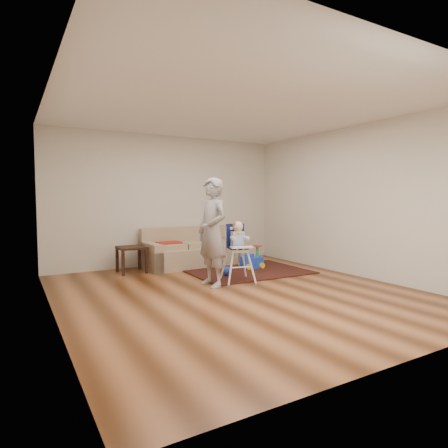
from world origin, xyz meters
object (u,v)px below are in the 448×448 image
sofa (193,247)px  side_table (132,260)px  high_chair (238,252)px  adult (212,232)px  toy_ball (227,271)px  ride_on_toy (252,256)px

sofa → side_table: 1.32m
side_table → high_chair: size_ratio=0.48×
side_table → sofa: bearing=2.1°
high_chair → adult: (-0.52, -0.07, 0.37)m
side_table → toy_ball: (1.38, -1.21, -0.15)m
high_chair → side_table: bearing=142.5°
toy_ball → adult: adult is taller
side_table → high_chair: 2.13m
side_table → adult: (0.81, -1.71, 0.62)m
sofa → side_table: size_ratio=4.21×
side_table → adult: 1.99m
adult → toy_ball: bearing=124.5°
high_chair → ride_on_toy: bearing=57.6°
sofa → toy_ball: (0.07, -1.26, -0.30)m
side_table → ride_on_toy: 2.33m
side_table → ride_on_toy: bearing=-20.5°
side_table → toy_ball: side_table is taller
ride_on_toy → toy_ball: (-0.80, -0.40, -0.15)m
high_chair → adult: adult is taller
sofa → toy_ball: sofa is taller
sofa → ride_on_toy: size_ratio=4.57×
ride_on_toy → toy_ball: 0.90m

